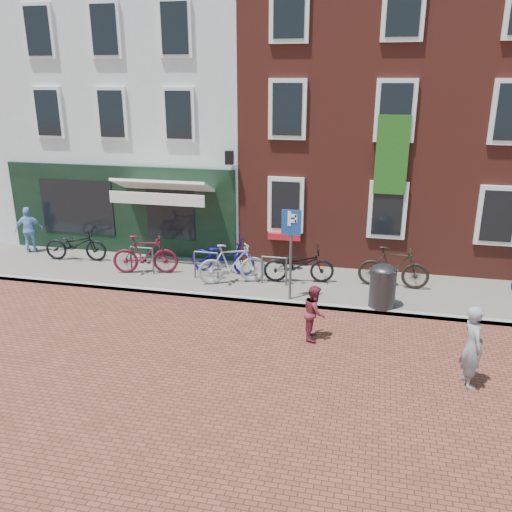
% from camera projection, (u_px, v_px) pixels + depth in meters
% --- Properties ---
extents(ground, '(80.00, 80.00, 0.00)m').
position_uv_depth(ground, '(247.00, 302.00, 14.05)').
color(ground, brown).
extents(sidewalk, '(24.00, 3.00, 0.10)m').
position_uv_depth(sidewalk, '(293.00, 283.00, 15.20)').
color(sidewalk, slate).
rests_on(sidewalk, ground).
extents(building_stucco, '(8.00, 8.00, 9.00)m').
position_uv_depth(building_stucco, '(163.00, 110.00, 20.14)').
color(building_stucco, silver).
rests_on(building_stucco, ground).
extents(building_brick_mid, '(6.00, 8.00, 10.00)m').
position_uv_depth(building_brick_mid, '(349.00, 98.00, 18.50)').
color(building_brick_mid, maroon).
rests_on(building_brick_mid, ground).
extents(litter_bin, '(0.66, 0.66, 1.21)m').
position_uv_depth(litter_bin, '(383.00, 284.00, 13.36)').
color(litter_bin, '#2F3032').
rests_on(litter_bin, sidewalk).
extents(parking_sign, '(0.50, 0.08, 2.43)m').
position_uv_depth(parking_sign, '(291.00, 239.00, 13.47)').
color(parking_sign, '#4C4C4F').
rests_on(parking_sign, sidewalk).
extents(woman, '(0.52, 0.67, 1.65)m').
position_uv_depth(woman, '(472.00, 347.00, 10.02)').
color(woman, gray).
rests_on(woman, ground).
extents(boy, '(0.54, 0.66, 1.27)m').
position_uv_depth(boy, '(314.00, 312.00, 11.93)').
color(boy, maroon).
rests_on(boy, ground).
extents(cafe_person, '(0.97, 0.74, 1.54)m').
position_uv_depth(cafe_person, '(29.00, 230.00, 17.57)').
color(cafe_person, '#7FB0E7').
rests_on(cafe_person, sidewalk).
extents(bicycle_0, '(2.07, 0.95, 1.05)m').
position_uv_depth(bicycle_0, '(76.00, 244.00, 16.86)').
color(bicycle_0, black).
rests_on(bicycle_0, sidewalk).
extents(bicycle_1, '(2.01, 0.97, 1.16)m').
position_uv_depth(bicycle_1, '(145.00, 254.00, 15.70)').
color(bicycle_1, '#5B0E21').
rests_on(bicycle_1, sidewalk).
extents(bicycle_2, '(2.04, 0.83, 1.05)m').
position_uv_depth(bicycle_2, '(223.00, 256.00, 15.74)').
color(bicycle_2, '#090660').
rests_on(bicycle_2, sidewalk).
extents(bicycle_3, '(2.00, 1.24, 1.16)m').
position_uv_depth(bicycle_3, '(232.00, 264.00, 14.92)').
color(bicycle_3, gray).
rests_on(bicycle_3, sidewalk).
extents(bicycle_4, '(2.09, 1.05, 1.05)m').
position_uv_depth(bicycle_4, '(299.00, 264.00, 15.03)').
color(bicycle_4, black).
rests_on(bicycle_4, sidewalk).
extents(bicycle_5, '(1.95, 0.60, 1.16)m').
position_uv_depth(bicycle_5, '(394.00, 267.00, 14.63)').
color(bicycle_5, black).
rests_on(bicycle_5, sidewalk).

